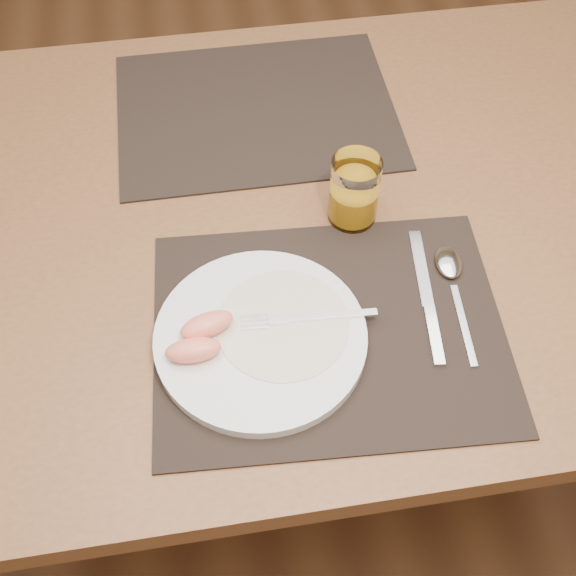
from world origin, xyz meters
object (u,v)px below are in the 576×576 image
Objects in this scene: table at (291,244)px; juice_glass at (354,193)px; fork at (297,319)px; knife at (428,306)px; placemat_far at (256,110)px; plate at (261,337)px; spoon at (450,271)px; placemat_near at (329,330)px.

juice_glass reaches higher than table.
fork reaches higher than knife.
juice_glass is (0.11, -0.25, 0.05)m from placemat_far.
plate is 1.41× the size of spoon.
knife is 1.15× the size of spoon.
juice_glass is at bearing 58.12° from fork.
table is 5.19× the size of plate.
placemat_near is 0.09m from plate.
placemat_near is (0.01, -0.22, 0.09)m from table.
juice_glass reaches higher than knife.
fork is 0.80× the size of knife.
fork is 1.67× the size of juice_glass.
spoon reaches higher than knife.
juice_glass reaches higher than spoon.
placemat_far is at bearing 95.78° from table.
plate is 0.23m from knife.
juice_glass reaches higher than placemat_near.
spoon is at bearing -39.03° from table.
placemat_far is at bearing 89.56° from fork.
placemat_far is 0.45m from plate.
juice_glass is (0.07, 0.19, 0.05)m from placemat_near.
plate is at bearing -96.74° from placemat_far.
juice_glass is (-0.11, 0.12, 0.04)m from spoon.
fork is (-0.04, 0.01, 0.02)m from placemat_near.
table is at bearing 93.87° from placemat_near.
juice_glass is (0.16, 0.19, 0.04)m from plate.
plate is at bearing -166.14° from spoon.
fork reaches higher than placemat_far.
spoon is (0.22, 0.05, -0.01)m from fork.
spoon is at bearing 48.16° from knife.
placemat_near is 0.14m from knife.
placemat_near is 0.44m from placemat_far.
spoon is (0.19, -0.16, 0.09)m from table.
placemat_far is (-0.04, 0.44, 0.00)m from placemat_near.
knife is (0.23, 0.02, -0.01)m from plate.
knife is at bearing -53.99° from table.
juice_glass reaches higher than plate.
plate reaches higher than spoon.
fork is at bearing 16.31° from plate.
knife is at bearing 4.37° from plate.
table is 3.11× the size of placemat_far.
table is 0.25m from plate.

